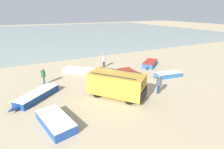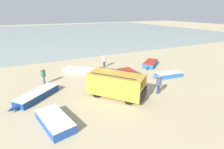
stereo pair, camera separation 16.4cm
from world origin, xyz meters
name	(u,v)px [view 1 (the left image)]	position (x,y,z in m)	size (l,w,h in m)	color
ground_plane	(114,84)	(0.00, 0.00, 0.00)	(200.00, 200.00, 0.00)	tan
sea_water	(46,33)	(0.00, 52.00, 0.00)	(120.00, 80.00, 0.01)	#99A89E
parked_van	(117,84)	(-1.09, -2.66, 1.20)	(4.83, 5.29, 2.31)	gold
fishing_rowboat_0	(81,71)	(-2.01, 5.17, 0.27)	(4.43, 4.22, 0.54)	#ADA89E
fishing_rowboat_1	(130,74)	(2.85, 1.27, 0.29)	(1.80, 3.91, 0.58)	#234CA3
fishing_rowboat_2	(36,96)	(-7.78, 0.06, 0.31)	(4.55, 4.08, 0.63)	navy
fishing_rowboat_3	(55,120)	(-6.96, -4.49, 0.33)	(2.29, 4.42, 0.65)	#234CA3
fishing_rowboat_4	(167,75)	(6.74, -1.01, 0.28)	(3.91, 1.69, 0.56)	#2D66AD
fishing_rowboat_5	(150,64)	(7.59, 3.39, 0.34)	(3.96, 3.45, 0.67)	#2D66AD
fisherman_0	(43,75)	(-6.68, 3.38, 1.05)	(0.46, 0.46, 1.75)	navy
fisherman_1	(159,83)	(2.71, -3.99, 1.07)	(0.47, 0.47, 1.79)	navy
fisherman_2	(104,60)	(1.64, 6.08, 1.04)	(0.46, 0.46, 1.73)	#38383D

